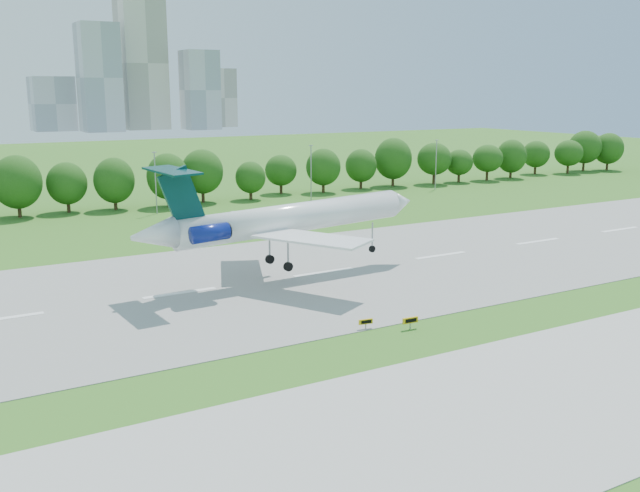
# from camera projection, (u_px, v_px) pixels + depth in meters

# --- Properties ---
(ground) EXTENTS (600.00, 600.00, 0.00)m
(ground) POSITION_uv_depth(u_px,v_px,m) (272.00, 360.00, 64.31)
(ground) COLOR #356B1C
(ground) RESTS_ON ground
(runway) EXTENTS (400.00, 45.00, 0.08)m
(runway) POSITION_uv_depth(u_px,v_px,m) (180.00, 293.00, 85.46)
(runway) COLOR gray
(runway) RESTS_ON ground
(taxiway) EXTENTS (400.00, 23.00, 0.08)m
(taxiway) POSITION_uv_depth(u_px,v_px,m) (387.00, 444.00, 49.07)
(taxiway) COLOR #ADADA8
(taxiway) RESTS_ON ground
(tree_line) EXTENTS (288.40, 8.40, 10.40)m
(tree_line) POSITION_uv_depth(u_px,v_px,m) (66.00, 182.00, 140.85)
(tree_line) COLOR #382314
(tree_line) RESTS_ON ground
(light_poles) EXTENTS (175.90, 0.25, 12.19)m
(light_poles) POSITION_uv_depth(u_px,v_px,m) (63.00, 188.00, 131.14)
(light_poles) COLOR gray
(light_poles) RESTS_ON ground
(skyline) EXTENTS (127.00, 52.00, 80.00)m
(skyline) POSITION_uv_depth(u_px,v_px,m) (137.00, 79.00, 437.26)
(skyline) COLOR #B2B2B7
(skyline) RESTS_ON ground
(airliner) EXTENTS (41.03, 29.88, 13.84)m
(airliner) POSITION_uv_depth(u_px,v_px,m) (279.00, 219.00, 90.20)
(airliner) COLOR white
(airliner) RESTS_ON ground
(taxi_sign_centre) EXTENTS (1.54, 0.40, 1.08)m
(taxi_sign_centre) POSITION_uv_depth(u_px,v_px,m) (366.00, 322.00, 72.55)
(taxi_sign_centre) COLOR gray
(taxi_sign_centre) RESTS_ON ground
(taxi_sign_right) EXTENTS (1.78, 0.34, 1.25)m
(taxi_sign_right) POSITION_uv_depth(u_px,v_px,m) (410.00, 320.00, 72.57)
(taxi_sign_right) COLOR gray
(taxi_sign_right) RESTS_ON ground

